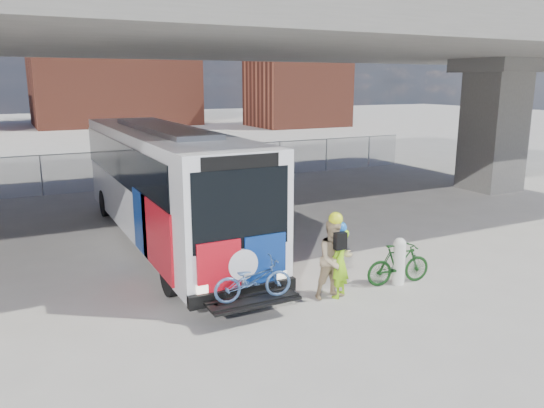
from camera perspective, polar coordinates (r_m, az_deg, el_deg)
ground at (r=15.64m, az=-1.30°, el=-5.61°), size 160.00×160.00×0.00m
bus at (r=16.97m, az=-11.55°, el=2.97°), size 2.67×12.94×3.69m
overpass at (r=18.57m, az=-7.05°, el=17.73°), size 40.00×16.00×7.95m
chainlink_fence at (r=26.40m, az=-12.76°, el=4.95°), size 30.00×0.06×30.00m
brick_buildings at (r=62.06m, az=-20.48°, el=12.65°), size 54.00×22.00×12.00m
smokestack at (r=71.73m, az=-10.95°, el=18.84°), size 2.20×2.20×25.00m
bollard at (r=13.73m, az=13.50°, el=-5.82°), size 0.32×0.32×1.21m
cyclist_hivis at (r=12.61m, az=7.28°, el=-6.10°), size 0.73×0.68×1.85m
cyclist_tan at (r=12.50m, az=6.76°, el=-5.79°), size 0.96×0.76×2.09m
bike_parked at (r=13.77m, az=13.46°, el=-6.30°), size 1.80×0.75×1.05m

